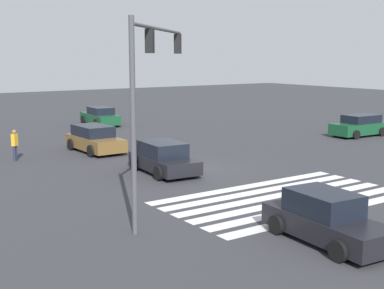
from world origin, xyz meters
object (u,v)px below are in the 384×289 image
object	(u,v)px
car_0	(360,126)
car_2	(95,139)
traffic_signal_mast	(150,77)
pedestrian	(15,143)
car_3	(100,117)
car_1	(326,219)
car_4	(163,158)

from	to	relation	value
car_0	car_2	bearing A→B (deg)	-12.94
traffic_signal_mast	pedestrian	distance (m)	13.82
car_3	car_0	bearing A→B (deg)	-138.26
car_1	pedestrian	size ratio (longest dim) A/B	2.61
traffic_signal_mast	car_1	size ratio (longest dim) A/B	1.54
car_1	car_3	world-z (taller)	car_1
car_1	car_2	size ratio (longest dim) A/B	0.98
traffic_signal_mast	car_0	distance (m)	24.18
car_0	car_2	xyz separation A→B (m)	(-18.48, 4.96, 0.02)
car_0	car_4	distance (m)	18.32
traffic_signal_mast	car_3	size ratio (longest dim) A/B	1.40
car_0	traffic_signal_mast	bearing A→B (deg)	22.75
car_0	car_4	xyz separation A→B (m)	(-18.15, -2.50, -0.01)
car_3	car_4	distance (m)	19.57
car_1	car_4	bearing A→B (deg)	179.24
car_3	car_1	bearing A→B (deg)	171.71
car_0	pedestrian	world-z (taller)	pedestrian
car_2	car_3	xyz separation A→B (m)	(5.61, 11.39, -0.04)
car_4	pedestrian	distance (m)	8.92
car_1	car_4	size ratio (longest dim) A/B	1.00
car_2	car_0	bearing A→B (deg)	73.65
car_1	pedestrian	bearing A→B (deg)	-163.06
car_4	pedestrian	bearing A→B (deg)	-140.22
car_0	car_3	xyz separation A→B (m)	(-12.87, 16.34, -0.02)
car_0	car_3	size ratio (longest dim) A/B	0.90
car_0	pedestrian	bearing A→B (deg)	-9.48
car_2	pedestrian	distance (m)	4.86
traffic_signal_mast	car_4	bearing A→B (deg)	10.16
traffic_signal_mast	pedestrian	bearing A→B (deg)	49.63
car_1	car_2	bearing A→B (deg)	-177.71
traffic_signal_mast	car_4	size ratio (longest dim) A/B	1.54
car_1	car_3	distance (m)	30.91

